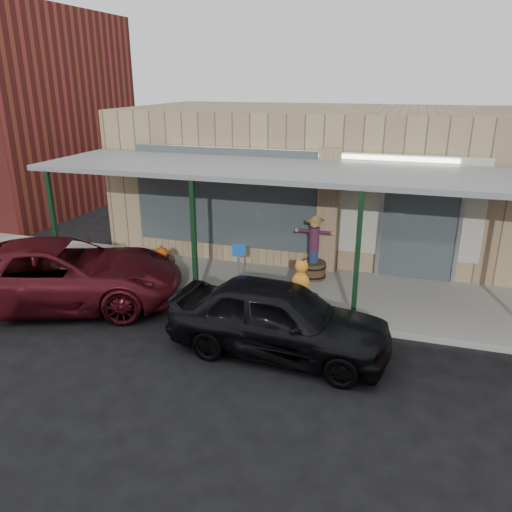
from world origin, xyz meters
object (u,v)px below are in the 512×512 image
(barrel_scarecrow, at_px, (313,257))
(handicap_sign, at_px, (239,265))
(car_maroon, at_px, (61,274))
(barrel_pumpkin, at_px, (162,263))
(parked_sedan, at_px, (279,318))

(barrel_scarecrow, height_order, handicap_sign, barrel_scarecrow)
(handicap_sign, relative_size, car_maroon, 0.26)
(barrel_scarecrow, distance_m, barrel_pumpkin, 3.98)
(barrel_pumpkin, relative_size, handicap_sign, 0.55)
(barrel_pumpkin, relative_size, parked_sedan, 0.18)
(handicap_sign, height_order, parked_sedan, parked_sedan)
(barrel_scarecrow, distance_m, car_maroon, 6.14)
(handicap_sign, xyz_separation_m, parked_sedan, (1.38, -1.64, -0.34))
(barrel_pumpkin, bearing_deg, barrel_scarecrow, 12.72)
(barrel_scarecrow, xyz_separation_m, handicap_sign, (-1.33, -1.99, 0.35))
(barrel_pumpkin, relative_size, car_maroon, 0.14)
(barrel_scarecrow, bearing_deg, car_maroon, -142.65)
(barrel_pumpkin, xyz_separation_m, handicap_sign, (2.54, -1.11, 0.64))
(barrel_scarecrow, bearing_deg, parked_sedan, -81.35)
(barrel_pumpkin, height_order, handicap_sign, handicap_sign)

